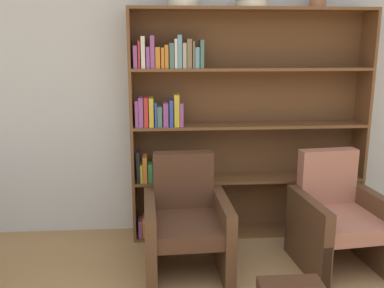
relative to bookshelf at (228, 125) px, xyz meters
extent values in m
cube|color=silver|center=(0.05, 0.17, 0.35)|extent=(12.00, 0.06, 2.75)
cube|color=brown|center=(-0.85, -0.02, -0.01)|extent=(0.02, 0.30, 2.04)
cube|color=brown|center=(1.23, -0.02, -0.01)|extent=(0.02, 0.30, 2.04)
cube|color=brown|center=(0.19, -0.02, 1.00)|extent=(2.06, 0.30, 0.03)
cube|color=brown|center=(0.19, -0.02, -1.02)|extent=(2.06, 0.30, 0.03)
cube|color=brown|center=(0.19, 0.12, -0.01)|extent=(2.06, 0.01, 2.04)
cube|color=#994C99|center=(-0.80, -0.09, -0.92)|extent=(0.03, 0.14, 0.16)
cube|color=orange|center=(-0.77, -0.09, -0.91)|extent=(0.03, 0.14, 0.19)
cube|color=red|center=(-0.74, -0.08, -0.90)|extent=(0.02, 0.15, 0.22)
cube|color=black|center=(-0.72, -0.06, -0.92)|extent=(0.02, 0.19, 0.16)
cube|color=gold|center=(-0.68, -0.07, -0.87)|extent=(0.04, 0.16, 0.26)
cube|color=gold|center=(-0.64, -0.09, -0.88)|extent=(0.04, 0.13, 0.26)
cube|color=#334CB2|center=(-0.60, -0.07, -0.91)|extent=(0.03, 0.16, 0.18)
cube|color=#B2A899|center=(-0.56, -0.06, -0.88)|extent=(0.04, 0.18, 0.26)
cube|color=#4C756B|center=(-0.53, -0.06, -0.92)|extent=(0.02, 0.19, 0.17)
cube|color=red|center=(-0.50, -0.07, -0.90)|extent=(0.02, 0.16, 0.21)
cube|color=#388C47|center=(-0.47, -0.09, -0.92)|extent=(0.04, 0.13, 0.17)
cube|color=brown|center=(0.19, -0.02, -0.49)|extent=(2.06, 0.30, 0.02)
cube|color=black|center=(-0.81, -0.09, -0.34)|extent=(0.03, 0.13, 0.28)
cube|color=gold|center=(-0.78, -0.07, -0.40)|extent=(0.02, 0.16, 0.16)
cube|color=orange|center=(-0.75, -0.07, -0.37)|extent=(0.04, 0.17, 0.23)
cube|color=#388C47|center=(-0.70, -0.09, -0.40)|extent=(0.04, 0.13, 0.17)
cube|color=#7F6B4C|center=(-0.67, -0.06, -0.37)|extent=(0.03, 0.19, 0.23)
cube|color=#388C47|center=(-0.64, -0.09, -0.38)|extent=(0.03, 0.13, 0.19)
cube|color=#B2A899|center=(-0.60, -0.09, -0.36)|extent=(0.04, 0.13, 0.24)
cube|color=#334CB2|center=(-0.56, -0.07, -0.36)|extent=(0.03, 0.17, 0.24)
cube|color=black|center=(-0.52, -0.07, -0.38)|extent=(0.02, 0.16, 0.20)
cube|color=brown|center=(0.19, -0.02, 0.00)|extent=(2.06, 0.30, 0.02)
cube|color=#994C99|center=(-0.81, -0.06, 0.13)|extent=(0.03, 0.18, 0.23)
cube|color=#994C99|center=(-0.77, -0.07, 0.14)|extent=(0.04, 0.16, 0.25)
cube|color=red|center=(-0.73, -0.08, 0.14)|extent=(0.04, 0.15, 0.25)
cube|color=gold|center=(-0.68, -0.06, 0.14)|extent=(0.04, 0.18, 0.25)
cube|color=#334CB2|center=(-0.65, -0.09, 0.12)|extent=(0.02, 0.12, 0.21)
cube|color=#4C756B|center=(-0.61, -0.07, 0.10)|extent=(0.04, 0.16, 0.18)
cube|color=#994C99|center=(-0.56, -0.07, 0.12)|extent=(0.04, 0.17, 0.21)
cube|color=#334CB2|center=(-0.51, -0.06, 0.13)|extent=(0.03, 0.20, 0.23)
cube|color=gold|center=(-0.47, -0.09, 0.15)|extent=(0.04, 0.12, 0.28)
cube|color=#994C99|center=(-0.43, -0.09, 0.12)|extent=(0.03, 0.13, 0.20)
cube|color=brown|center=(0.19, -0.02, 0.50)|extent=(2.06, 0.30, 0.02)
cube|color=#994C99|center=(-0.81, -0.07, 0.61)|extent=(0.03, 0.18, 0.19)
cube|color=red|center=(-0.77, -0.08, 0.63)|extent=(0.02, 0.15, 0.22)
cube|color=white|center=(-0.74, -0.06, 0.64)|extent=(0.03, 0.18, 0.26)
cube|color=#994C99|center=(-0.70, -0.06, 0.60)|extent=(0.03, 0.18, 0.18)
cube|color=#994C99|center=(-0.66, -0.07, 0.65)|extent=(0.03, 0.17, 0.27)
cube|color=orange|center=(-0.62, -0.07, 0.60)|extent=(0.04, 0.18, 0.17)
cube|color=orange|center=(-0.58, -0.08, 0.60)|extent=(0.03, 0.15, 0.17)
cube|color=orange|center=(-0.55, -0.06, 0.61)|extent=(0.03, 0.18, 0.19)
cube|color=#4C756B|center=(-0.50, -0.07, 0.62)|extent=(0.04, 0.17, 0.21)
cube|color=white|center=(-0.47, -0.06, 0.63)|extent=(0.02, 0.19, 0.24)
cube|color=#669EB2|center=(-0.44, -0.05, 0.65)|extent=(0.04, 0.20, 0.27)
cube|color=#B2A899|center=(-0.40, -0.08, 0.62)|extent=(0.03, 0.15, 0.21)
cube|color=#7F6B4C|center=(-0.36, -0.08, 0.63)|extent=(0.04, 0.15, 0.24)
cube|color=#7F6B4C|center=(-0.32, -0.08, 0.62)|extent=(0.02, 0.14, 0.22)
cube|color=#669EB2|center=(-0.29, -0.06, 0.60)|extent=(0.04, 0.18, 0.17)
cube|color=#4C756B|center=(-0.25, -0.06, 0.63)|extent=(0.03, 0.19, 0.23)
cylinder|color=silver|center=(-0.40, -0.02, 1.06)|extent=(0.25, 0.25, 0.10)
cylinder|color=silver|center=(0.18, -0.02, 1.05)|extent=(0.27, 0.27, 0.07)
torus|color=silver|center=(0.18, -0.02, 1.07)|extent=(0.29, 0.29, 0.02)
cube|color=brown|center=(-0.12, -1.01, -0.85)|extent=(0.07, 0.07, 0.35)
cube|color=brown|center=(-0.69, -1.03, -0.85)|extent=(0.07, 0.07, 0.35)
cube|color=brown|center=(-0.15, -0.40, -0.85)|extent=(0.07, 0.07, 0.35)
cube|color=brown|center=(-0.72, -0.42, -0.85)|extent=(0.07, 0.07, 0.35)
cube|color=#4C2D1E|center=(-0.42, -0.72, -0.65)|extent=(0.50, 0.66, 0.12)
cube|color=#4C2D1E|center=(-0.43, -0.44, -0.37)|extent=(0.48, 0.14, 0.49)
cube|color=brown|center=(-0.14, -0.71, -0.73)|extent=(0.10, 0.68, 0.59)
cube|color=brown|center=(-0.70, -0.73, -0.73)|extent=(0.10, 0.68, 0.59)
cube|color=brown|center=(0.54, -1.05, -0.85)|extent=(0.08, 0.08, 0.35)
cube|color=brown|center=(1.05, -0.39, -0.85)|extent=(0.08, 0.08, 0.35)
cube|color=brown|center=(0.48, -0.44, -0.85)|extent=(0.08, 0.08, 0.35)
cube|color=#B2705B|center=(0.80, -0.72, -0.65)|extent=(0.54, 0.69, 0.12)
cube|color=#B2705B|center=(0.77, -0.44, -0.37)|extent=(0.49, 0.17, 0.49)
cube|color=brown|center=(1.07, -0.69, -0.73)|extent=(0.15, 0.68, 0.59)
cube|color=brown|center=(0.52, -0.75, -0.73)|extent=(0.15, 0.68, 0.59)
camera|label=1|loc=(-0.61, -3.74, 0.72)|focal=40.00mm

